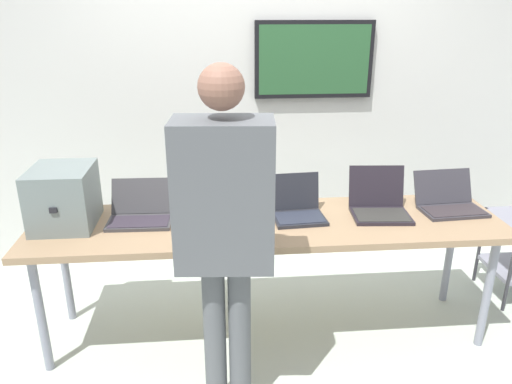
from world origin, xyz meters
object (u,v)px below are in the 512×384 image
object	(u,v)px
workbench	(268,229)
laptop_station_4	(449,202)
laptop_station_3	(379,204)
equipment_box	(64,197)
laptop_station_0	(141,212)
laptop_station_2	(297,208)
person	(225,219)
laptop_station_1	(216,209)

from	to	relation	value
workbench	laptop_station_4	world-z (taller)	laptop_station_4
laptop_station_3	laptop_station_4	size ratio (longest dim) A/B	0.91
equipment_box	laptop_station_0	bearing A→B (deg)	3.98
workbench	laptop_station_3	bearing A→B (deg)	5.06
laptop_station_0	laptop_station_4	bearing A→B (deg)	-0.04
workbench	laptop_station_2	world-z (taller)	laptop_station_2
person	equipment_box	bearing A→B (deg)	143.31
workbench	laptop_station_3	distance (m)	0.70
laptop_station_0	person	xyz separation A→B (m)	(0.49, -0.71, 0.25)
laptop_station_3	laptop_station_1	bearing A→B (deg)	179.12
laptop_station_1	person	size ratio (longest dim) A/B	0.22
laptop_station_4	laptop_station_3	bearing A→B (deg)	-177.25
workbench	laptop_station_3	size ratio (longest dim) A/B	7.64
equipment_box	laptop_station_4	world-z (taller)	equipment_box
equipment_box	laptop_station_1	xyz separation A→B (m)	(0.87, 0.02, -0.12)
laptop_station_2	laptop_station_3	bearing A→B (deg)	0.71
laptop_station_1	laptop_station_2	world-z (taller)	laptop_station_1
workbench	laptop_station_0	bearing A→B (deg)	173.60
equipment_box	laptop_station_3	size ratio (longest dim) A/B	1.09
equipment_box	laptop_station_1	world-z (taller)	equipment_box
equipment_box	laptop_station_0	xyz separation A→B (m)	(0.42, 0.03, -0.12)
workbench	person	size ratio (longest dim) A/B	1.58
workbench	laptop_station_0	xyz separation A→B (m)	(-0.75, 0.08, 0.10)
laptop_station_2	person	size ratio (longest dim) A/B	0.18
workbench	equipment_box	size ratio (longest dim) A/B	6.98
laptop_station_3	equipment_box	bearing A→B (deg)	-179.81
workbench	equipment_box	distance (m)	1.20
workbench	laptop_station_3	world-z (taller)	laptop_station_3
workbench	laptop_station_1	distance (m)	0.33
laptop_station_2	laptop_station_4	world-z (taller)	laptop_station_2
laptop_station_0	person	size ratio (longest dim) A/B	0.22
laptop_station_1	laptop_station_3	distance (m)	1.00
laptop_station_2	laptop_station_3	xyz separation A→B (m)	(0.51, 0.01, 0.00)
equipment_box	laptop_station_4	distance (m)	2.33
laptop_station_2	laptop_station_3	distance (m)	0.51
laptop_station_0	laptop_station_4	size ratio (longest dim) A/B	0.95
laptop_station_1	person	distance (m)	0.74
laptop_station_0	laptop_station_3	distance (m)	1.44
laptop_station_0	laptop_station_4	world-z (taller)	laptop_station_4
equipment_box	laptop_station_0	distance (m)	0.44
laptop_station_1	laptop_station_4	xyz separation A→B (m)	(1.45, 0.01, -0.00)
equipment_box	laptop_station_3	distance (m)	1.87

